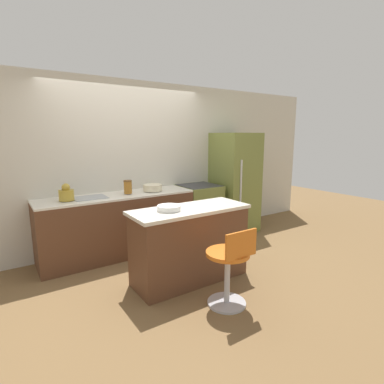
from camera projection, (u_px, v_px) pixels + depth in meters
ground_plane at (150, 256)px, 4.44m from camera, size 14.00×14.00×0.00m
wall_back at (129, 165)px, 4.74m from camera, size 8.00×0.06×2.60m
back_counter at (119, 225)px, 4.44m from camera, size 2.25×0.62×0.92m
kitchen_island at (190, 244)px, 3.65m from camera, size 1.45×0.58×0.91m
oven_range at (199, 211)px, 5.24m from camera, size 0.65×0.63×0.92m
refrigerator at (235, 183)px, 5.53m from camera, size 0.70×0.74×1.81m
stool_chair at (229, 268)px, 3.08m from camera, size 0.45×0.45×0.86m
kettle at (66, 194)px, 3.92m from camera, size 0.19×0.19×0.23m
mixing_bowl at (153, 188)px, 4.62m from camera, size 0.29×0.29×0.10m
canister_jar at (128, 187)px, 4.39m from camera, size 0.12×0.12×0.20m
fruit_bowl at (169, 208)px, 3.43m from camera, size 0.27×0.27×0.06m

